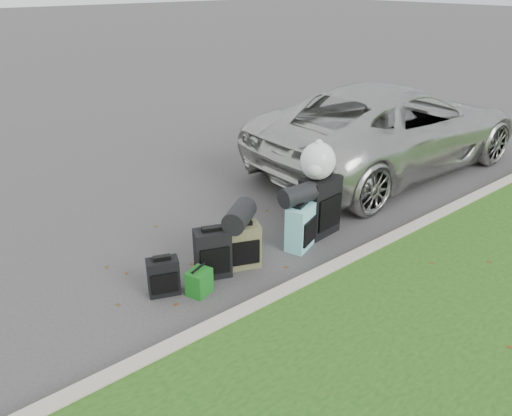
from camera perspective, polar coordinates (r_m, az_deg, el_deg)
ground at (r=6.77m, az=1.73°, el=-4.54°), size 120.00×120.00×0.00m
curb at (r=6.13m, az=7.93°, el=-7.47°), size 120.00×0.18×0.15m
suv at (r=9.73m, az=15.14°, el=8.96°), size 5.69×2.67×1.57m
suitcase_small_black at (r=5.84m, az=-10.53°, el=-7.72°), size 0.41×0.32×0.45m
suitcase_large_black_left at (r=6.05m, az=-4.97°, el=-5.16°), size 0.49×0.40×0.62m
suitcase_olive at (r=6.24m, az=-1.50°, el=-4.30°), size 0.49×0.40×0.57m
suitcase_teal at (r=6.66m, az=5.09°, el=-2.18°), size 0.49×0.39×0.62m
suitcase_large_black_right at (r=7.02m, az=7.27°, el=0.24°), size 0.59×0.39×0.85m
tote_green at (r=5.82m, az=-6.50°, el=-8.41°), size 0.33×0.30×0.30m
tote_navy at (r=6.76m, az=-1.18°, el=-3.15°), size 0.29×0.24×0.30m
duffel_left at (r=6.01m, az=-1.90°, el=-0.91°), size 0.60×0.53×0.28m
duffel_right at (r=6.52m, az=4.76°, el=1.48°), size 0.49×0.29×0.26m
trash_bag at (r=6.75m, az=7.10°, el=5.34°), size 0.49×0.49×0.49m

